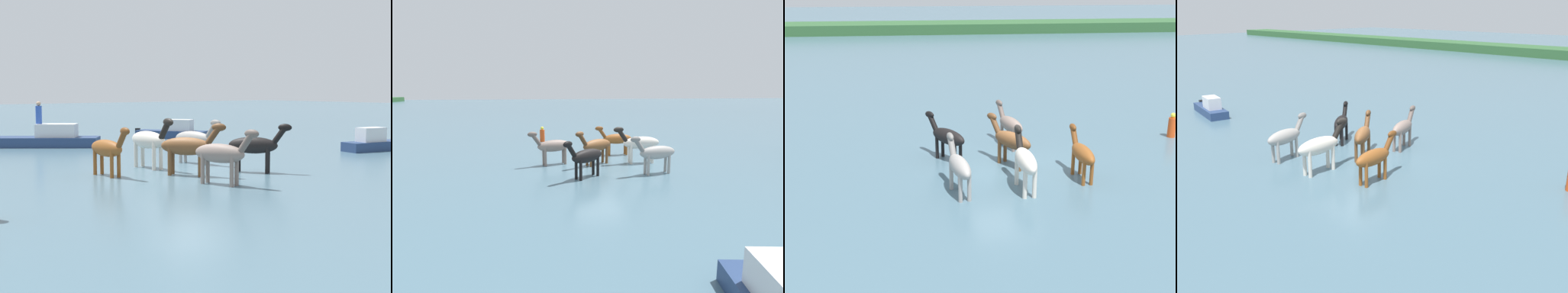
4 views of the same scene
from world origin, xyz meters
The scene contains 8 objects.
ground_plane centered at (0.00, 0.00, 0.00)m, with size 196.38×196.38×0.00m, color #476675.
horse_dark_mare centered at (-2.23, 1.01, 1.00)m, with size 1.70×2.08×1.82m.
horse_rear_stallion centered at (-1.99, -2.35, 1.02)m, with size 0.93×2.40×1.86m.
horse_mid_herd centered at (0.52, 2.39, 1.01)m, with size 1.08×2.35×1.83m.
horse_lead centered at (2.51, -1.46, 0.98)m, with size 0.67×2.30×1.78m.
horse_dun_straggler centered at (0.18, 0.15, 1.04)m, with size 1.67×2.22×1.89m.
horse_chestnut_trailing centered at (0.27, -2.25, 1.10)m, with size 0.69×2.58×2.00m.
buoy_channel_marker centered at (8.09, 2.95, 0.51)m, with size 0.36×0.36×1.14m.
Camera 2 is at (-16.22, 2.88, 4.04)m, focal length 29.60 mm.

